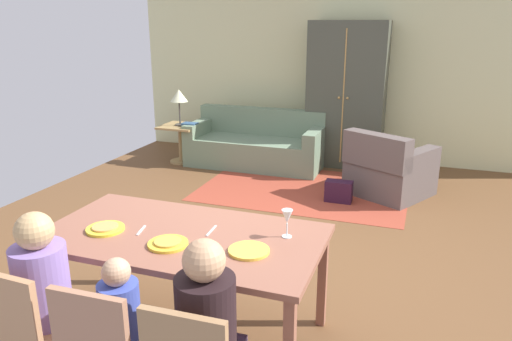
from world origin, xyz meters
name	(u,v)px	position (x,y,z in m)	size (l,w,h in m)	color
ground_plane	(281,235)	(0.00, 0.49, -0.01)	(6.60, 6.19, 0.02)	brown
back_wall	(342,71)	(0.00, 3.64, 1.35)	(6.60, 0.10, 2.70)	beige
dining_table	(182,243)	(-0.15, -1.31, 0.69)	(1.83, 0.97, 0.76)	#8D5542
plate_near_man	(105,229)	(-0.65, -1.43, 0.77)	(0.25, 0.25, 0.02)	yellow
pizza_near_man	(105,227)	(-0.65, -1.43, 0.78)	(0.17, 0.17, 0.01)	#DB944E
plate_near_child	(168,244)	(-0.15, -1.49, 0.77)	(0.25, 0.25, 0.02)	yellow
pizza_near_child	(168,242)	(-0.15, -1.49, 0.78)	(0.17, 0.17, 0.01)	gold
plate_near_woman	(249,251)	(0.36, -1.41, 0.77)	(0.25, 0.25, 0.02)	yellow
wine_glass	(287,218)	(0.51, -1.13, 0.89)	(0.07, 0.07, 0.19)	silver
fork	(141,230)	(-0.42, -1.36, 0.76)	(0.02, 0.15, 0.01)	silver
knife	(211,231)	(0.02, -1.21, 0.76)	(0.01, 0.17, 0.01)	silver
dining_chair_man	(27,327)	(-0.65, -2.16, 0.49)	(0.44, 0.44, 0.87)	tan
person_man	(51,307)	(-0.65, -1.99, 0.51)	(0.30, 0.40, 1.11)	navy
person_child	(126,338)	(-0.15, -1.99, 0.43)	(0.22, 0.29, 0.92)	#36394D
area_rug	(304,189)	(-0.12, 1.91, 0.00)	(2.60, 1.80, 0.01)	#963B29
couch	(256,145)	(-1.08, 2.77, 0.30)	(1.99, 0.86, 0.82)	slate
armchair	(388,170)	(0.91, 2.06, 0.32)	(1.16, 1.16, 0.82)	#584C49
armoire	(347,95)	(0.16, 3.25, 1.05)	(1.10, 0.59, 2.10)	#44483B
side_table	(181,138)	(-2.20, 2.51, 0.38)	(0.56, 0.56, 0.58)	#A0804E
table_lamp	(179,97)	(-2.20, 2.51, 1.01)	(0.26, 0.26, 0.54)	#48433D
book_lower	(191,125)	(-2.01, 2.51, 0.59)	(0.22, 0.16, 0.03)	maroon
book_upper	(190,124)	(-2.02, 2.48, 0.62)	(0.22, 0.16, 0.03)	#30527A
handbag	(339,191)	(0.38, 1.61, 0.13)	(0.32, 0.16, 0.26)	#2F152A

